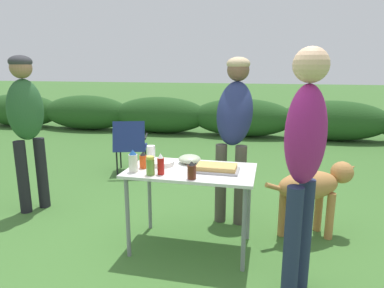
{
  "coord_description": "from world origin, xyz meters",
  "views": [
    {
      "loc": [
        0.65,
        -2.77,
        1.61
      ],
      "look_at": [
        -0.07,
        0.32,
        0.89
      ],
      "focal_mm": 32.0,
      "sensor_mm": 36.0,
      "label": 1
    }
  ],
  "objects_px": {
    "folding_table": "(191,178)",
    "relish_jar": "(150,166)",
    "camp_chair_green_behind_table": "(130,144)",
    "paper_cup_stack": "(151,153)",
    "standing_person_in_olive_jacket": "(234,120)",
    "standing_person_in_navy_coat": "(305,151)",
    "bbq_sauce_bottle": "(192,171)",
    "mixing_bowl": "(190,159)",
    "hot_sauce_bottle": "(143,160)",
    "plate_stack": "(161,163)",
    "ketchup_bottle": "(161,164)",
    "dog": "(313,188)",
    "standing_person_with_beanie": "(26,117)",
    "food_tray": "(216,168)",
    "mayo_bottle": "(133,161)"
  },
  "relations": [
    {
      "from": "paper_cup_stack",
      "to": "plate_stack",
      "type": "bearing_deg",
      "value": -44.19
    },
    {
      "from": "folding_table",
      "to": "bbq_sauce_bottle",
      "type": "relative_size",
      "value": 7.63
    },
    {
      "from": "ketchup_bottle",
      "to": "hot_sauce_bottle",
      "type": "bearing_deg",
      "value": 146.95
    },
    {
      "from": "mixing_bowl",
      "to": "dog",
      "type": "relative_size",
      "value": 0.23
    },
    {
      "from": "folding_table",
      "to": "relish_jar",
      "type": "height_order",
      "value": "relish_jar"
    },
    {
      "from": "plate_stack",
      "to": "mixing_bowl",
      "type": "xyz_separation_m",
      "value": [
        0.23,
        0.12,
        0.02
      ]
    },
    {
      "from": "food_tray",
      "to": "mixing_bowl",
      "type": "relative_size",
      "value": 1.84
    },
    {
      "from": "ketchup_bottle",
      "to": "camp_chair_green_behind_table",
      "type": "distance_m",
      "value": 2.44
    },
    {
      "from": "hot_sauce_bottle",
      "to": "paper_cup_stack",
      "type": "bearing_deg",
      "value": 95.12
    },
    {
      "from": "mixing_bowl",
      "to": "camp_chair_green_behind_table",
      "type": "bearing_deg",
      "value": 127.6
    },
    {
      "from": "mixing_bowl",
      "to": "mayo_bottle",
      "type": "xyz_separation_m",
      "value": [
        -0.4,
        -0.36,
        0.05
      ]
    },
    {
      "from": "ketchup_bottle",
      "to": "standing_person_with_beanie",
      "type": "distance_m",
      "value": 1.85
    },
    {
      "from": "food_tray",
      "to": "dog",
      "type": "xyz_separation_m",
      "value": [
        0.85,
        0.47,
        -0.27
      ]
    },
    {
      "from": "paper_cup_stack",
      "to": "dog",
      "type": "xyz_separation_m",
      "value": [
        1.52,
        0.25,
        -0.31
      ]
    },
    {
      "from": "mixing_bowl",
      "to": "relish_jar",
      "type": "distance_m",
      "value": 0.47
    },
    {
      "from": "relish_jar",
      "to": "dog",
      "type": "distance_m",
      "value": 1.56
    },
    {
      "from": "paper_cup_stack",
      "to": "ketchup_bottle",
      "type": "height_order",
      "value": "ketchup_bottle"
    },
    {
      "from": "ketchup_bottle",
      "to": "hot_sauce_bottle",
      "type": "height_order",
      "value": "ketchup_bottle"
    },
    {
      "from": "food_tray",
      "to": "ketchup_bottle",
      "type": "height_order",
      "value": "ketchup_bottle"
    },
    {
      "from": "dog",
      "to": "camp_chair_green_behind_table",
      "type": "bearing_deg",
      "value": -149.22
    },
    {
      "from": "folding_table",
      "to": "relish_jar",
      "type": "xyz_separation_m",
      "value": [
        -0.29,
        -0.23,
        0.15
      ]
    },
    {
      "from": "hot_sauce_bottle",
      "to": "standing_person_in_olive_jacket",
      "type": "xyz_separation_m",
      "value": [
        0.71,
        0.77,
        0.27
      ]
    },
    {
      "from": "folding_table",
      "to": "camp_chair_green_behind_table",
      "type": "bearing_deg",
      "value": 125.98
    },
    {
      "from": "folding_table",
      "to": "food_tray",
      "type": "bearing_deg",
      "value": -2.18
    },
    {
      "from": "folding_table",
      "to": "dog",
      "type": "relative_size",
      "value": 1.24
    },
    {
      "from": "plate_stack",
      "to": "bbq_sauce_bottle",
      "type": "height_order",
      "value": "bbq_sauce_bottle"
    },
    {
      "from": "paper_cup_stack",
      "to": "standing_person_in_olive_jacket",
      "type": "bearing_deg",
      "value": 34.58
    },
    {
      "from": "mixing_bowl",
      "to": "dog",
      "type": "height_order",
      "value": "mixing_bowl"
    },
    {
      "from": "folding_table",
      "to": "plate_stack",
      "type": "relative_size",
      "value": 4.81
    },
    {
      "from": "bbq_sauce_bottle",
      "to": "hot_sauce_bottle",
      "type": "height_order",
      "value": "hot_sauce_bottle"
    },
    {
      "from": "food_tray",
      "to": "standing_person_in_olive_jacket",
      "type": "height_order",
      "value": "standing_person_in_olive_jacket"
    },
    {
      "from": "camp_chair_green_behind_table",
      "to": "dog",
      "type": "bearing_deg",
      "value": -47.46
    },
    {
      "from": "hot_sauce_bottle",
      "to": "standing_person_with_beanie",
      "type": "height_order",
      "value": "standing_person_with_beanie"
    },
    {
      "from": "standing_person_in_olive_jacket",
      "to": "camp_chair_green_behind_table",
      "type": "distance_m",
      "value": 2.15
    },
    {
      "from": "relish_jar",
      "to": "food_tray",
      "type": "bearing_deg",
      "value": 22.92
    },
    {
      "from": "mayo_bottle",
      "to": "relish_jar",
      "type": "bearing_deg",
      "value": -14.66
    },
    {
      "from": "bbq_sauce_bottle",
      "to": "standing_person_with_beanie",
      "type": "relative_size",
      "value": 0.08
    },
    {
      "from": "ketchup_bottle",
      "to": "bbq_sauce_bottle",
      "type": "relative_size",
      "value": 1.24
    },
    {
      "from": "food_tray",
      "to": "dog",
      "type": "distance_m",
      "value": 1.01
    },
    {
      "from": "hot_sauce_bottle",
      "to": "dog",
      "type": "height_order",
      "value": "hot_sauce_bottle"
    },
    {
      "from": "folding_table",
      "to": "standing_person_in_navy_coat",
      "type": "relative_size",
      "value": 0.63
    },
    {
      "from": "plate_stack",
      "to": "camp_chair_green_behind_table",
      "type": "xyz_separation_m",
      "value": [
        -1.1,
        1.85,
        -0.29
      ]
    },
    {
      "from": "relish_jar",
      "to": "camp_chair_green_behind_table",
      "type": "xyz_separation_m",
      "value": [
        -1.1,
        2.14,
        -0.35
      ]
    },
    {
      "from": "folding_table",
      "to": "camp_chair_green_behind_table",
      "type": "relative_size",
      "value": 1.32
    },
    {
      "from": "food_tray",
      "to": "hot_sauce_bottle",
      "type": "xyz_separation_m",
      "value": [
        -0.64,
        -0.05,
        0.04
      ]
    },
    {
      "from": "food_tray",
      "to": "folding_table",
      "type": "bearing_deg",
      "value": 177.82
    },
    {
      "from": "plate_stack",
      "to": "camp_chair_green_behind_table",
      "type": "height_order",
      "value": "camp_chair_green_behind_table"
    },
    {
      "from": "plate_stack",
      "to": "dog",
      "type": "distance_m",
      "value": 1.45
    },
    {
      "from": "mixing_bowl",
      "to": "relish_jar",
      "type": "height_order",
      "value": "relish_jar"
    },
    {
      "from": "food_tray",
      "to": "plate_stack",
      "type": "distance_m",
      "value": 0.52
    }
  ]
}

